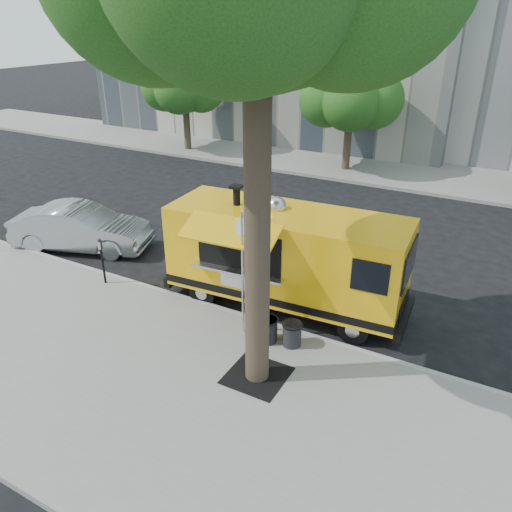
{
  "coord_description": "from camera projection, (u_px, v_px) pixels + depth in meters",
  "views": [
    {
      "loc": [
        6.52,
        -9.99,
        6.9
      ],
      "look_at": [
        1.04,
        0.0,
        1.35
      ],
      "focal_mm": 35.0,
      "sensor_mm": 36.0,
      "label": 1
    }
  ],
  "objects": [
    {
      "name": "tree_well",
      "position": [
        257.0,
        375.0,
        10.32
      ],
      "size": [
        1.2,
        1.2,
        0.02
      ],
      "primitive_type": "cube",
      "color": "black",
      "rests_on": "sidewalk"
    },
    {
      "name": "food_truck",
      "position": [
        285.0,
        256.0,
        12.46
      ],
      "size": [
        6.35,
        3.17,
        3.06
      ],
      "rotation": [
        0.0,
        0.0,
        0.06
      ],
      "color": "#FFB50D",
      "rests_on": "ground"
    },
    {
      "name": "ground",
      "position": [
        223.0,
        292.0,
        13.71
      ],
      "size": [
        120.0,
        120.0,
        0.0
      ],
      "primitive_type": "plane",
      "color": "black",
      "rests_on": "ground"
    },
    {
      "name": "sedan",
      "position": [
        81.0,
        228.0,
        15.95
      ],
      "size": [
        4.64,
        2.88,
        1.44
      ],
      "primitive_type": "imported",
      "rotation": [
        0.0,
        0.0,
        1.9
      ],
      "color": "#9FA2A6",
      "rests_on": "ground"
    },
    {
      "name": "trash_bin_right",
      "position": [
        292.0,
        333.0,
        11.16
      ],
      "size": [
        0.46,
        0.46,
        0.55
      ],
      "color": "black",
      "rests_on": "sidewalk"
    },
    {
      "name": "curb",
      "position": [
        204.0,
        305.0,
        12.95
      ],
      "size": [
        60.0,
        0.14,
        0.16
      ],
      "primitive_type": "cube",
      "color": "#999993",
      "rests_on": "ground"
    },
    {
      "name": "far_sidewalk",
      "position": [
        370.0,
        169.0,
        24.32
      ],
      "size": [
        60.0,
        5.0,
        0.15
      ],
      "primitive_type": "cube",
      "color": "gray",
      "rests_on": "ground"
    },
    {
      "name": "sidewalk",
      "position": [
        122.0,
        372.0,
        10.53
      ],
      "size": [
        60.0,
        6.0,
        0.15
      ],
      "primitive_type": "cube",
      "color": "gray",
      "rests_on": "ground"
    },
    {
      "name": "trash_bin_left",
      "position": [
        268.0,
        329.0,
        11.29
      ],
      "size": [
        0.48,
        0.48,
        0.58
      ],
      "color": "black",
      "rests_on": "sidewalk"
    },
    {
      "name": "far_tree_b",
      "position": [
        352.0,
        89.0,
        22.48
      ],
      "size": [
        3.6,
        3.6,
        5.5
      ],
      "color": "#33261C",
      "rests_on": "far_sidewalk"
    },
    {
      "name": "sign_post",
      "position": [
        243.0,
        267.0,
        11.01
      ],
      "size": [
        0.28,
        0.06,
        3.0
      ],
      "color": "silver",
      "rests_on": "sidewalk"
    },
    {
      "name": "parking_meter",
      "position": [
        102.0,
        256.0,
        13.52
      ],
      "size": [
        0.11,
        0.11,
        1.33
      ],
      "color": "black",
      "rests_on": "sidewalk"
    },
    {
      "name": "far_tree_a",
      "position": [
        184.0,
        80.0,
        26.08
      ],
      "size": [
        3.42,
        3.42,
        5.36
      ],
      "color": "#33261C",
      "rests_on": "far_sidewalk"
    }
  ]
}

